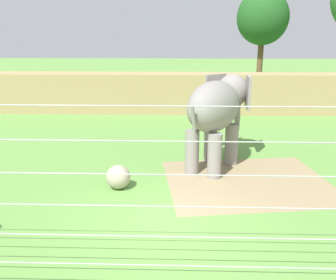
% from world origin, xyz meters
% --- Properties ---
extents(ground_plane, '(120.00, 120.00, 0.00)m').
position_xyz_m(ground_plane, '(0.00, 0.00, 0.00)').
color(ground_plane, '#609342').
extents(dirt_patch, '(5.77, 5.09, 0.01)m').
position_xyz_m(dirt_patch, '(2.50, 2.77, 0.00)').
color(dirt_patch, '#937F5B').
rests_on(dirt_patch, ground).
extents(embankment_wall, '(36.00, 1.80, 2.33)m').
position_xyz_m(embankment_wall, '(0.00, 13.70, 1.16)').
color(embankment_wall, tan).
rests_on(embankment_wall, ground).
extents(elephant, '(2.93, 3.92, 3.18)m').
position_xyz_m(elephant, '(1.57, 4.27, 2.11)').
color(elephant, gray).
rests_on(elephant, ground).
extents(enrichment_ball, '(0.75, 0.75, 0.75)m').
position_xyz_m(enrichment_ball, '(-1.63, 2.08, 0.38)').
color(enrichment_ball, tan).
rests_on(enrichment_ball, ground).
extents(cable_fence, '(12.28, 0.27, 3.74)m').
position_xyz_m(cable_fence, '(0.00, -2.90, 1.88)').
color(cable_fence, brown).
rests_on(cable_fence, ground).
extents(tree_far_left, '(3.91, 3.91, 7.77)m').
position_xyz_m(tree_far_left, '(6.45, 21.51, 5.66)').
color(tree_far_left, brown).
rests_on(tree_far_left, ground).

